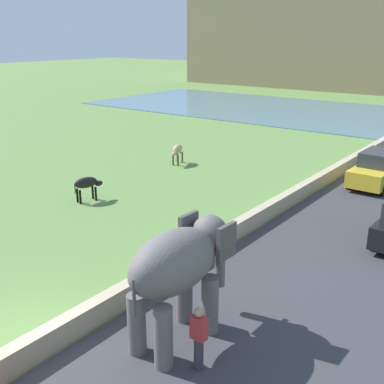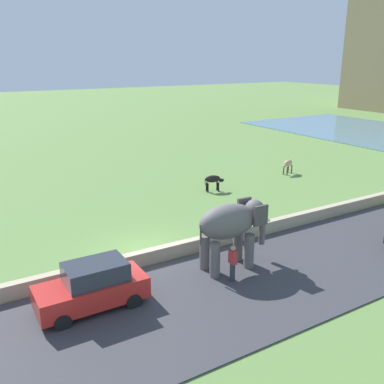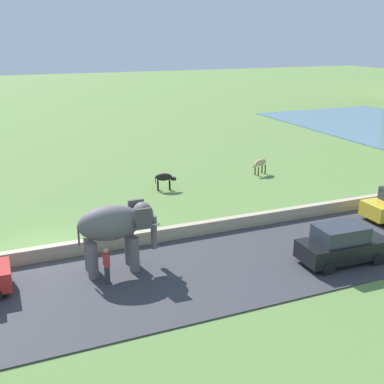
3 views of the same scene
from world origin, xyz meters
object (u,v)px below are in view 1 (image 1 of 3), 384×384
at_px(person_beside_elephant, 199,338).
at_px(cow_tan, 177,150).
at_px(elephant, 180,266).
at_px(car_yellow, 377,169).
at_px(cow_black, 87,184).

distance_m(person_beside_elephant, cow_tan, 18.30).
distance_m(elephant, car_yellow, 15.91).
distance_m(elephant, cow_black, 11.45).
bearing_deg(cow_black, car_yellow, 45.93).
xyz_separation_m(elephant, cow_black, (-9.88, 5.66, -1.20)).
height_order(car_yellow, cow_tan, car_yellow).
bearing_deg(person_beside_elephant, car_yellow, 93.70).
xyz_separation_m(person_beside_elephant, cow_black, (-10.95, 6.36, -0.04)).
distance_m(car_yellow, cow_black, 14.20).
bearing_deg(elephant, person_beside_elephant, -33.06).
xyz_separation_m(cow_black, cow_tan, (-0.83, 7.65, 0.00)).
bearing_deg(car_yellow, person_beside_elephant, -86.30).
bearing_deg(person_beside_elephant, cow_tan, 130.07).
distance_m(elephant, cow_tan, 17.13).
bearing_deg(car_yellow, cow_black, -134.07).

